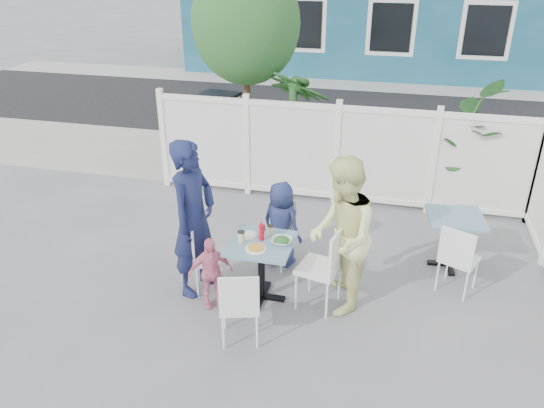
% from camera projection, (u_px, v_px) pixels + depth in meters
% --- Properties ---
extents(ground, '(80.00, 80.00, 0.00)m').
position_uv_depth(ground, '(299.00, 283.00, 6.53)').
color(ground, slate).
extents(near_sidewalk, '(24.00, 2.60, 0.01)m').
position_uv_depth(near_sidewalk, '(339.00, 169.00, 9.84)').
color(near_sidewalk, gray).
rests_on(near_sidewalk, ground).
extents(street, '(24.00, 5.00, 0.01)m').
position_uv_depth(street, '(358.00, 114.00, 13.07)').
color(street, black).
rests_on(street, ground).
extents(far_sidewalk, '(24.00, 1.60, 0.01)m').
position_uv_depth(far_sidewalk, '(368.00, 85.00, 15.77)').
color(far_sidewalk, gray).
rests_on(far_sidewalk, ground).
extents(fence_back, '(5.86, 0.08, 1.60)m').
position_uv_depth(fence_back, '(336.00, 156.00, 8.25)').
color(fence_back, white).
rests_on(fence_back, ground).
extents(tree, '(1.80, 1.62, 3.59)m').
position_uv_depth(tree, '(246.00, 24.00, 8.61)').
color(tree, '#382316').
rests_on(tree, ground).
extents(utility_cabinet, '(0.70, 0.55, 1.18)m').
position_uv_depth(utility_cabinet, '(221.00, 126.00, 10.26)').
color(utility_cabinet, yellow).
rests_on(utility_cabinet, ground).
extents(potted_shrub_a, '(1.44, 1.44, 1.94)m').
position_uv_depth(potted_shrub_a, '(298.00, 128.00, 8.95)').
color(potted_shrub_a, '#204F28').
rests_on(potted_shrub_a, ground).
extents(potted_shrub_b, '(1.62, 1.82, 1.87)m').
position_uv_depth(potted_shrub_b, '(450.00, 144.00, 8.34)').
color(potted_shrub_b, '#204F28').
rests_on(potted_shrub_b, ground).
extents(main_table, '(0.72, 0.72, 0.75)m').
position_uv_depth(main_table, '(261.00, 255.00, 6.01)').
color(main_table, '#465D83').
rests_on(main_table, ground).
extents(spare_table, '(0.75, 0.75, 0.71)m').
position_uv_depth(spare_table, '(454.00, 228.00, 6.66)').
color(spare_table, '#465D83').
rests_on(spare_table, ground).
extents(chair_left, '(0.50, 0.51, 0.88)m').
position_uv_depth(chair_left, '(203.00, 252.00, 6.21)').
color(chair_left, white).
rests_on(chair_left, ground).
extents(chair_right, '(0.54, 0.55, 1.01)m').
position_uv_depth(chair_right, '(327.00, 262.00, 5.86)').
color(chair_right, white).
rests_on(chair_right, ground).
extents(chair_back, '(0.49, 0.48, 0.87)m').
position_uv_depth(chair_back, '(279.00, 226.00, 6.78)').
color(chair_back, white).
rests_on(chair_back, ground).
extents(chair_near, '(0.49, 0.48, 0.88)m').
position_uv_depth(chair_near, '(239.00, 302.00, 5.33)').
color(chair_near, white).
rests_on(chair_near, ground).
extents(chair_spare, '(0.52, 0.52, 0.88)m').
position_uv_depth(chair_spare, '(458.00, 256.00, 6.13)').
color(chair_spare, white).
rests_on(chair_spare, ground).
extents(man, '(0.58, 0.77, 1.89)m').
position_uv_depth(man, '(193.00, 219.00, 6.04)').
color(man, '#161D44').
rests_on(man, ground).
extents(woman, '(0.84, 0.99, 1.80)m').
position_uv_depth(woman, '(341.00, 237.00, 5.75)').
color(woman, '#F5F75E').
rests_on(woman, ground).
extents(boy, '(0.65, 0.55, 1.14)m').
position_uv_depth(boy, '(281.00, 224.00, 6.70)').
color(boy, navy).
rests_on(boy, ground).
extents(toddler, '(0.55, 0.45, 0.87)m').
position_uv_depth(toddler, '(210.00, 272.00, 5.96)').
color(toddler, pink).
rests_on(toddler, ground).
extents(plate_main, '(0.24, 0.24, 0.01)m').
position_uv_depth(plate_main, '(256.00, 249.00, 5.79)').
color(plate_main, white).
rests_on(plate_main, main_table).
extents(plate_side, '(0.22, 0.22, 0.01)m').
position_uv_depth(plate_side, '(247.00, 235.00, 6.06)').
color(plate_side, white).
rests_on(plate_side, main_table).
extents(salad_bowl, '(0.23, 0.23, 0.06)m').
position_uv_depth(salad_bowl, '(282.00, 241.00, 5.90)').
color(salad_bowl, white).
rests_on(salad_bowl, main_table).
extents(coffee_cup_a, '(0.08, 0.08, 0.12)m').
position_uv_depth(coffee_cup_a, '(241.00, 237.00, 5.92)').
color(coffee_cup_a, beige).
rests_on(coffee_cup_a, main_table).
extents(coffee_cup_b, '(0.07, 0.07, 0.11)m').
position_uv_depth(coffee_cup_b, '(270.00, 230.00, 6.07)').
color(coffee_cup_b, beige).
rests_on(coffee_cup_b, main_table).
extents(ketchup_bottle, '(0.06, 0.06, 0.19)m').
position_uv_depth(ketchup_bottle, '(262.00, 232.00, 5.95)').
color(ketchup_bottle, red).
rests_on(ketchup_bottle, main_table).
extents(salt_shaker, '(0.03, 0.03, 0.07)m').
position_uv_depth(salt_shaker, '(261.00, 229.00, 6.14)').
color(salt_shaker, white).
rests_on(salt_shaker, main_table).
extents(pepper_shaker, '(0.03, 0.03, 0.07)m').
position_uv_depth(pepper_shaker, '(264.00, 228.00, 6.16)').
color(pepper_shaker, black).
rests_on(pepper_shaker, main_table).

